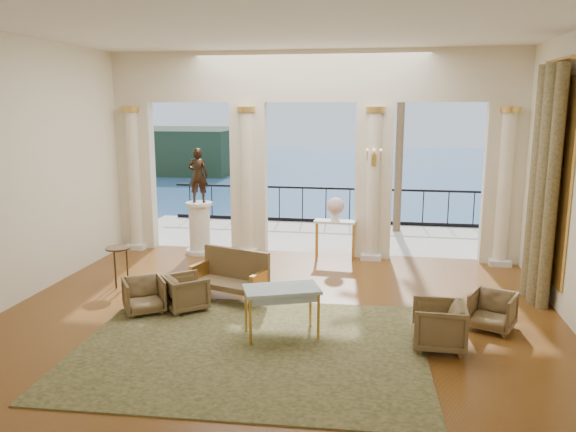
% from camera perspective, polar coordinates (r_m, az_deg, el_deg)
% --- Properties ---
extents(floor, '(9.00, 9.00, 0.00)m').
position_cam_1_polar(floor, '(9.24, -0.99, -9.98)').
color(floor, '#452408').
rests_on(floor, ground).
extents(room_walls, '(9.00, 9.00, 9.00)m').
position_cam_1_polar(room_walls, '(7.54, -2.66, 7.68)').
color(room_walls, white).
rests_on(room_walls, ground).
extents(arcade, '(9.00, 0.56, 4.50)m').
position_cam_1_polar(arcade, '(12.42, 2.28, 7.70)').
color(arcade, '#F9E6C9').
rests_on(arcade, ground).
extents(terrace, '(10.00, 3.60, 0.10)m').
position_cam_1_polar(terrace, '(14.75, 3.20, -2.10)').
color(terrace, '#B3AB97').
rests_on(terrace, ground).
extents(balustrade, '(9.00, 0.06, 1.03)m').
position_cam_1_polar(balustrade, '(16.22, 3.87, 0.77)').
color(balustrade, black).
rests_on(balustrade, terrace).
extents(palm_tree, '(2.00, 2.00, 4.50)m').
position_cam_1_polar(palm_tree, '(15.09, 11.53, 13.84)').
color(palm_tree, '#4C3823').
rests_on(palm_tree, terrace).
extents(headland, '(22.00, 18.00, 6.00)m').
position_cam_1_polar(headland, '(84.83, -12.26, 6.68)').
color(headland, black).
rests_on(headland, sea).
extents(sea, '(160.00, 160.00, 0.00)m').
position_cam_1_polar(sea, '(69.12, 8.33, 3.33)').
color(sea, '#315A90').
rests_on(sea, ground).
extents(curtain, '(0.33, 1.40, 4.09)m').
position_cam_1_polar(curtain, '(10.40, 24.56, 2.89)').
color(curtain, '#484126').
rests_on(curtain, ground).
extents(window_frame, '(0.04, 1.60, 3.40)m').
position_cam_1_polar(window_frame, '(10.44, 25.58, 3.28)').
color(window_frame, gold).
rests_on(window_frame, room_walls).
extents(wall_sconce, '(0.30, 0.11, 0.33)m').
position_cam_1_polar(wall_sconce, '(12.03, 8.72, 5.77)').
color(wall_sconce, gold).
rests_on(wall_sconce, arcade).
extents(rug, '(4.99, 3.97, 0.02)m').
position_cam_1_polar(rug, '(8.07, -3.82, -13.20)').
color(rug, '#2F361A').
rests_on(rug, ground).
extents(armchair_a, '(0.84, 0.82, 0.64)m').
position_cam_1_polar(armchair_a, '(9.53, -14.43, -7.67)').
color(armchair_a, '#43371E').
rests_on(armchair_a, ground).
extents(armchair_b, '(0.80, 0.78, 0.63)m').
position_cam_1_polar(armchair_b, '(9.11, 20.06, -8.88)').
color(armchair_b, '#43371E').
rests_on(armchair_b, ground).
extents(armchair_c, '(0.67, 0.72, 0.72)m').
position_cam_1_polar(armchair_c, '(8.20, 15.05, -10.49)').
color(armchair_c, '#43371E').
rests_on(armchair_c, ground).
extents(armchair_d, '(0.86, 0.86, 0.65)m').
position_cam_1_polar(armchair_d, '(9.50, -10.31, -7.50)').
color(armchair_d, '#43371E').
rests_on(armchair_d, ground).
extents(settee, '(1.43, 0.95, 0.87)m').
position_cam_1_polar(settee, '(9.86, -5.73, -6.01)').
color(settee, '#43371E').
rests_on(settee, ground).
extents(game_table, '(1.22, 0.94, 0.74)m').
position_cam_1_polar(game_table, '(8.21, -0.66, -7.80)').
color(game_table, '#93AEB8').
rests_on(game_table, ground).
extents(pedestal, '(0.65, 0.65, 1.18)m').
position_cam_1_polar(pedestal, '(12.95, -8.96, -1.29)').
color(pedestal, silver).
rests_on(pedestal, ground).
extents(statue, '(0.47, 0.33, 1.22)m').
position_cam_1_polar(statue, '(12.74, -9.13, 4.10)').
color(statue, black).
rests_on(statue, pedestal).
extents(console_table, '(0.92, 0.41, 0.86)m').
position_cam_1_polar(console_table, '(12.34, 4.81, -1.13)').
color(console_table, silver).
rests_on(console_table, ground).
extents(urn, '(0.39, 0.39, 0.51)m').
position_cam_1_polar(urn, '(12.26, 4.84, 0.87)').
color(urn, white).
rests_on(urn, console_table).
extents(side_table, '(0.46, 0.46, 0.75)m').
position_cam_1_polar(side_table, '(10.91, -16.86, -3.61)').
color(side_table, black).
rests_on(side_table, ground).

